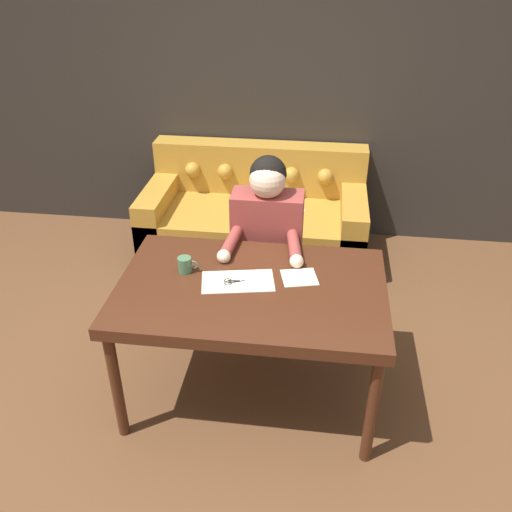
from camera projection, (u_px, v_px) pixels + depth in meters
ground_plane at (232, 392)px, 3.29m from camera, size 16.00×16.00×0.00m
wall_back at (271, 86)px, 4.43m from camera, size 8.00×0.06×2.60m
dining_table at (251, 296)px, 2.94m from camera, size 1.45×0.94×0.77m
couch at (256, 219)px, 4.57m from camera, size 1.80×0.92×0.86m
person at (267, 245)px, 3.50m from camera, size 0.50×0.61×1.26m
pattern_paper_main at (238, 281)px, 2.93m from camera, size 0.42×0.29×0.00m
pattern_paper_offcut at (299, 277)px, 2.97m from camera, size 0.22×0.21×0.00m
scissors at (236, 282)px, 2.93m from camera, size 0.20×0.10×0.01m
mug at (185, 265)px, 3.00m from camera, size 0.11×0.08×0.09m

